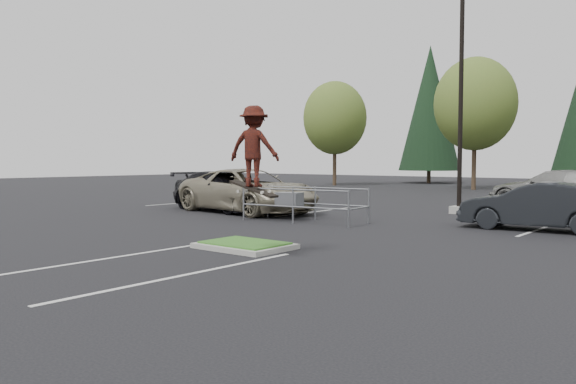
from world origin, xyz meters
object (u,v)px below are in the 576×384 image
Objects in this scene: light_pole at (461,100)px; car_l_tan at (248,191)px; skateboarder at (254,147)px; car_l_black at (223,191)px; car_far_silver at (555,188)px; decid_a at (335,120)px; cart_corral at (293,200)px; decid_b at (475,107)px; car_r_charc at (537,206)px; conif_a at (430,108)px.

car_l_tan is at bearing -144.46° from light_pole.
skateboarder is at bearing -128.77° from car_l_tan.
car_l_black is 0.98× the size of car_far_silver.
light_pole is 1.14× the size of decid_a.
cart_corral is 2.25× the size of skateboarder.
light_pole is at bearing -49.74° from car_l_black.
decid_b is 1.66× the size of car_l_black.
skateboarder is (19.21, -31.00, -3.13)m from decid_a.
light_pole is 6.64m from car_r_charc.
decid_b is at bearing -49.83° from conif_a.
decid_b is 24.18m from car_l_black.
cart_corral is 7.96m from skateboarder.
cart_corral is 0.76× the size of car_l_black.
car_l_tan is 1.44× the size of car_r_charc.
car_far_silver is (16.64, -22.00, -6.24)m from conif_a.
cart_corral is at bearing -95.90° from car_l_black.
decid_b is at bearing 2.39° from decid_a.
cart_corral is 5.21m from car_l_black.
skateboarder is at bearing -77.11° from decid_b.
car_l_black is (-5.02, 1.41, 0.08)m from cart_corral.
decid_b reaches higher than decid_a.
conif_a is (4.01, 9.97, 1.52)m from decid_a.
car_far_silver is at bearing -32.52° from car_l_tan.
cart_corral is 0.68× the size of car_l_tan.
car_r_charc is at bearing -43.97° from decid_a.
skateboarder is (4.18, -6.56, 1.68)m from cart_corral.
decid_b is 4.89× the size of skateboarder.
decid_b is 1.63× the size of car_far_silver.
decid_a is at bearing -177.61° from decid_b.
car_far_silver is (2.14, 6.00, -3.70)m from light_pole.
car_l_tan reaches higher than car_l_black.
car_l_tan is 11.08m from car_r_charc.
light_pole reaches higher than cart_corral.
conif_a is at bearing 68.09° from decid_a.
decid_b is 32.51m from skateboarder.
conif_a reaches higher than car_l_black.
conif_a is 34.40m from car_l_tan.
car_r_charc reaches higher than cart_corral.
car_l_black is at bearing -66.51° from decid_a.
car_l_black is (10.01, -23.03, -4.74)m from decid_a.
light_pole is 1.71× the size of car_far_silver.
car_far_silver is at bearing -55.38° from decid_b.
decid_b is at bearing 4.96° from car_l_black.
conif_a is 37.24m from car_r_charc.
car_l_black reaches higher than car_r_charc.
cart_corral is 7.97m from car_r_charc.
skateboarder is at bearing -1.49° from car_far_silver.
light_pole reaches higher than skateboarder.
decid_b is at bearing 91.21° from cart_corral.
conif_a is 2.93× the size of cart_corral.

